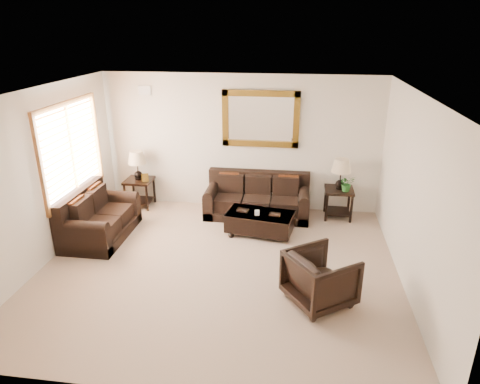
# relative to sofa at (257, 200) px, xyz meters

# --- Properties ---
(room) EXTENTS (5.51, 5.01, 2.71)m
(room) POSITION_rel_sofa_xyz_m (-0.39, -2.10, 1.05)
(room) COLOR gray
(room) RESTS_ON ground
(window) EXTENTS (0.07, 1.96, 1.66)m
(window) POSITION_rel_sofa_xyz_m (-3.09, -1.20, 1.25)
(window) COLOR white
(window) RESTS_ON room
(mirror) EXTENTS (1.50, 0.06, 1.10)m
(mirror) POSITION_rel_sofa_xyz_m (0.00, 0.37, 1.55)
(mirror) COLOR #4F2C0F
(mirror) RESTS_ON room
(air_vent) EXTENTS (0.25, 0.02, 0.18)m
(air_vent) POSITION_rel_sofa_xyz_m (-2.29, 0.38, 2.05)
(air_vent) COLOR #999999
(air_vent) RESTS_ON room
(sofa) EXTENTS (2.02, 0.87, 0.83)m
(sofa) POSITION_rel_sofa_xyz_m (0.00, 0.00, 0.00)
(sofa) COLOR black
(sofa) RESTS_ON room
(loveseat) EXTENTS (0.92, 1.55, 0.87)m
(loveseat) POSITION_rel_sofa_xyz_m (-2.72, -1.35, 0.02)
(loveseat) COLOR black
(loveseat) RESTS_ON room
(end_table_left) EXTENTS (0.54, 0.54, 1.19)m
(end_table_left) POSITION_rel_sofa_xyz_m (-2.46, 0.09, 0.47)
(end_table_left) COLOR black
(end_table_left) RESTS_ON room
(end_table_right) EXTENTS (0.54, 0.54, 1.20)m
(end_table_right) POSITION_rel_sofa_xyz_m (1.58, 0.09, 0.48)
(end_table_right) COLOR black
(end_table_right) RESTS_ON room
(coffee_table) EXTENTS (1.28, 0.82, 0.50)m
(coffee_table) POSITION_rel_sofa_xyz_m (0.13, -0.84, -0.05)
(coffee_table) COLOR black
(coffee_table) RESTS_ON room
(armchair) EXTENTS (1.06, 1.07, 0.81)m
(armchair) POSITION_rel_sofa_xyz_m (1.13, -2.78, 0.11)
(armchair) COLOR black
(armchair) RESTS_ON floor
(potted_plant) EXTENTS (0.36, 0.38, 0.24)m
(potted_plant) POSITION_rel_sofa_xyz_m (1.70, -0.01, 0.41)
(potted_plant) COLOR #215C1F
(potted_plant) RESTS_ON end_table_right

